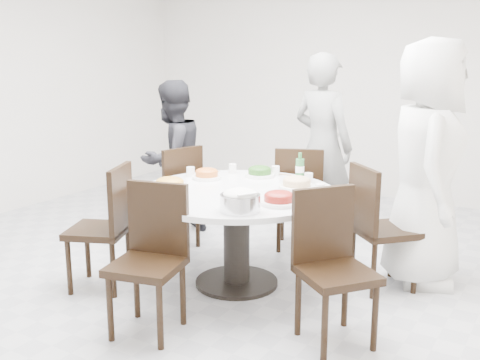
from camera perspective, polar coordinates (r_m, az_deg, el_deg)
The scene contains 22 objects.
floor at distance 4.80m, azimuth -1.73°, elevation -8.68°, with size 6.00×6.00×0.01m, color #B1B2B7.
wall_back at distance 7.17m, azimuth 11.63°, elevation 9.69°, with size 6.00×0.01×2.80m, color silver.
dining_table at distance 4.31m, azimuth -0.35°, elevation -5.90°, with size 1.50×1.50×0.75m, color silver.
chair_ne at distance 4.37m, azimuth 14.50°, elevation -4.70°, with size 0.42×0.42×0.95m, color black.
chair_n at distance 5.13m, azimuth 6.07°, elevation -1.75°, with size 0.42×0.42×0.95m, color black.
chair_nw at distance 5.16m, azimuth -7.02°, elevation -1.70°, with size 0.42×0.42×0.95m, color black.
chair_sw at distance 4.36m, azimuth -14.24°, elevation -4.70°, with size 0.42×0.42×0.95m, color black.
chair_s at distance 3.60m, azimuth -9.53°, elevation -8.26°, with size 0.42×0.42×0.95m, color black.
chair_se at distance 3.48m, azimuth 9.83°, elevation -9.03°, with size 0.42×0.42×0.95m, color black.
diner_right at distance 4.46m, azimuth 18.43°, elevation 1.54°, with size 0.92×0.60×1.87m, color silver.
diner_middle at distance 5.46m, azimuth 8.37°, elevation 3.44°, with size 0.64×0.42×1.76m, color black.
diner_left at distance 5.44m, azimuth -6.89°, elevation 2.09°, with size 0.73×0.57×1.51m, color black.
dish_greens at distance 4.66m, azimuth 2.01°, elevation 0.72°, with size 0.25×0.25×0.06m, color white.
dish_pale at distance 4.27m, azimuth 5.78°, elevation -0.39°, with size 0.27×0.27×0.07m, color white.
dish_orange at distance 4.58m, azimuth -3.40°, elevation 0.49°, with size 0.24×0.24×0.06m, color white.
dish_redbrown at distance 3.82m, azimuth 4.00°, elevation -2.01°, with size 0.27×0.27×0.07m, color white.
dish_tofu at distance 4.25m, azimuth -7.14°, elevation -0.51°, with size 0.27×0.27×0.07m, color white.
rice_bowl at distance 3.64m, azimuth 0.01°, elevation -2.34°, with size 0.26×0.26×0.11m, color silver.
soup_bowl at distance 4.00m, azimuth -7.53°, elevation -1.27°, with size 0.27×0.27×0.08m, color white.
beverage_bottle at distance 4.49m, azimuth 6.10°, elevation 1.30°, with size 0.07×0.07×0.23m, color #2A6A34.
tea_cups at distance 4.71m, azimuth 3.98°, elevation 0.91°, with size 0.07×0.07×0.08m, color white.
chopsticks at distance 4.78m, azimuth 3.89°, elevation 0.68°, with size 0.24×0.04×0.01m, color tan, non-canonical shape.
Camera 1 is at (2.46, -3.73, 1.76)m, focal length 42.00 mm.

